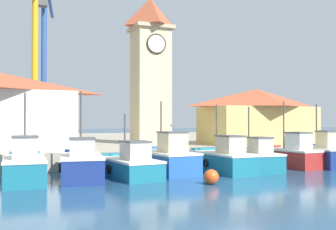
{
  "coord_description": "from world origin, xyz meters",
  "views": [
    {
      "loc": [
        -9.98,
        -16.09,
        3.02
      ],
      "look_at": [
        0.51,
        10.31,
        3.5
      ],
      "focal_mm": 42.0,
      "sensor_mm": 36.0,
      "label": 1
    }
  ],
  "objects_px": {
    "fishing_boat_left_outer": "(81,164)",
    "clock_tower": "(151,66)",
    "port_crane_far": "(35,74)",
    "mooring_buoy": "(211,177)",
    "fishing_boat_mid_right": "(254,159)",
    "fishing_boat_center": "(223,159)",
    "warehouse_right": "(257,116)",
    "fishing_boat_left_inner": "(129,165)",
    "fishing_boat_right_inner": "(291,155)",
    "fishing_boat_right_outer": "(322,154)",
    "port_crane_near": "(44,79)",
    "fishing_boat_far_left": "(25,166)",
    "fishing_boat_mid_left": "(166,159)"
  },
  "relations": [
    {
      "from": "fishing_boat_mid_left",
      "to": "fishing_boat_center",
      "type": "height_order",
      "value": "fishing_boat_mid_left"
    },
    {
      "from": "fishing_boat_far_left",
      "to": "port_crane_near",
      "type": "distance_m",
      "value": 21.75
    },
    {
      "from": "fishing_boat_mid_left",
      "to": "clock_tower",
      "type": "relative_size",
      "value": 0.35
    },
    {
      "from": "fishing_boat_left_inner",
      "to": "clock_tower",
      "type": "distance_m",
      "value": 14.13
    },
    {
      "from": "fishing_boat_left_inner",
      "to": "warehouse_right",
      "type": "xyz_separation_m",
      "value": [
        13.7,
        7.98,
        2.87
      ]
    },
    {
      "from": "warehouse_right",
      "to": "port_crane_far",
      "type": "bearing_deg",
      "value": 150.48
    },
    {
      "from": "fishing_boat_mid_right",
      "to": "fishing_boat_right_inner",
      "type": "distance_m",
      "value": 3.37
    },
    {
      "from": "warehouse_right",
      "to": "fishing_boat_left_inner",
      "type": "bearing_deg",
      "value": -149.78
    },
    {
      "from": "fishing_boat_right_inner",
      "to": "fishing_boat_right_outer",
      "type": "height_order",
      "value": "fishing_boat_right_inner"
    },
    {
      "from": "port_crane_far",
      "to": "mooring_buoy",
      "type": "distance_m",
      "value": 23.97
    },
    {
      "from": "port_crane_far",
      "to": "fishing_boat_mid_right",
      "type": "bearing_deg",
      "value": -56.37
    },
    {
      "from": "fishing_boat_mid_left",
      "to": "fishing_boat_right_inner",
      "type": "relative_size",
      "value": 1.09
    },
    {
      "from": "fishing_boat_far_left",
      "to": "clock_tower",
      "type": "xyz_separation_m",
      "value": [
        10.41,
        10.84,
        6.98
      ]
    },
    {
      "from": "fishing_boat_left_inner",
      "to": "fishing_boat_center",
      "type": "xyz_separation_m",
      "value": [
        5.83,
        0.07,
        0.09
      ]
    },
    {
      "from": "fishing_boat_right_inner",
      "to": "fishing_boat_right_outer",
      "type": "distance_m",
      "value": 2.21
    },
    {
      "from": "fishing_boat_mid_left",
      "to": "warehouse_right",
      "type": "height_order",
      "value": "warehouse_right"
    },
    {
      "from": "fishing_boat_left_inner",
      "to": "fishing_boat_mid_right",
      "type": "height_order",
      "value": "fishing_boat_mid_right"
    },
    {
      "from": "fishing_boat_left_inner",
      "to": "port_crane_near",
      "type": "height_order",
      "value": "port_crane_near"
    },
    {
      "from": "fishing_boat_mid_right",
      "to": "fishing_boat_center",
      "type": "bearing_deg",
      "value": 178.22
    },
    {
      "from": "fishing_boat_left_inner",
      "to": "fishing_boat_far_left",
      "type": "bearing_deg",
      "value": 177.06
    },
    {
      "from": "fishing_boat_right_outer",
      "to": "clock_tower",
      "type": "bearing_deg",
      "value": 127.04
    },
    {
      "from": "mooring_buoy",
      "to": "fishing_boat_left_inner",
      "type": "bearing_deg",
      "value": 128.39
    },
    {
      "from": "warehouse_right",
      "to": "port_crane_near",
      "type": "relative_size",
      "value": 0.55
    },
    {
      "from": "clock_tower",
      "to": "port_crane_far",
      "type": "relative_size",
      "value": 0.85
    },
    {
      "from": "fishing_boat_far_left",
      "to": "fishing_boat_mid_left",
      "type": "distance_m",
      "value": 7.8
    },
    {
      "from": "fishing_boat_right_outer",
      "to": "warehouse_right",
      "type": "bearing_deg",
      "value": 87.91
    },
    {
      "from": "fishing_boat_far_left",
      "to": "fishing_boat_mid_left",
      "type": "xyz_separation_m",
      "value": [
        7.79,
        0.47,
        0.03
      ]
    },
    {
      "from": "fishing_boat_left_outer",
      "to": "fishing_boat_right_inner",
      "type": "bearing_deg",
      "value": 1.85
    },
    {
      "from": "fishing_boat_left_inner",
      "to": "clock_tower",
      "type": "relative_size",
      "value": 0.37
    },
    {
      "from": "fishing_boat_center",
      "to": "fishing_boat_mid_right",
      "type": "height_order",
      "value": "fishing_boat_center"
    },
    {
      "from": "fishing_boat_center",
      "to": "fishing_boat_left_outer",
      "type": "bearing_deg",
      "value": 179.14
    },
    {
      "from": "port_crane_near",
      "to": "mooring_buoy",
      "type": "relative_size",
      "value": 24.27
    },
    {
      "from": "fishing_boat_far_left",
      "to": "fishing_boat_right_inner",
      "type": "relative_size",
      "value": 1.14
    },
    {
      "from": "fishing_boat_left_outer",
      "to": "mooring_buoy",
      "type": "bearing_deg",
      "value": -35.58
    },
    {
      "from": "fishing_boat_left_outer",
      "to": "clock_tower",
      "type": "bearing_deg",
      "value": 55.08
    },
    {
      "from": "fishing_boat_mid_left",
      "to": "fishing_boat_center",
      "type": "relative_size",
      "value": 0.96
    },
    {
      "from": "fishing_boat_right_inner",
      "to": "port_crane_near",
      "type": "bearing_deg",
      "value": 125.18
    },
    {
      "from": "fishing_boat_right_inner",
      "to": "port_crane_near",
      "type": "relative_size",
      "value": 0.27
    },
    {
      "from": "port_crane_near",
      "to": "fishing_boat_far_left",
      "type": "bearing_deg",
      "value": -96.55
    },
    {
      "from": "port_crane_near",
      "to": "port_crane_far",
      "type": "bearing_deg",
      "value": -109.3
    },
    {
      "from": "fishing_boat_left_outer",
      "to": "mooring_buoy",
      "type": "relative_size",
      "value": 7.19
    },
    {
      "from": "fishing_boat_far_left",
      "to": "port_crane_far",
      "type": "relative_size",
      "value": 0.31
    },
    {
      "from": "fishing_boat_center",
      "to": "clock_tower",
      "type": "relative_size",
      "value": 0.37
    },
    {
      "from": "port_crane_far",
      "to": "fishing_boat_far_left",
      "type": "bearing_deg",
      "value": -94.37
    },
    {
      "from": "fishing_boat_left_outer",
      "to": "warehouse_right",
      "type": "relative_size",
      "value": 0.54
    },
    {
      "from": "warehouse_right",
      "to": "port_crane_far",
      "type": "distance_m",
      "value": 20.71
    },
    {
      "from": "fishing_boat_right_inner",
      "to": "mooring_buoy",
      "type": "distance_m",
      "value": 9.4
    },
    {
      "from": "clock_tower",
      "to": "warehouse_right",
      "type": "xyz_separation_m",
      "value": [
        8.64,
        -3.14,
        -4.24
      ]
    },
    {
      "from": "fishing_boat_far_left",
      "to": "clock_tower",
      "type": "distance_m",
      "value": 16.57
    },
    {
      "from": "fishing_boat_right_inner",
      "to": "fishing_boat_center",
      "type": "bearing_deg",
      "value": -174.01
    }
  ]
}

